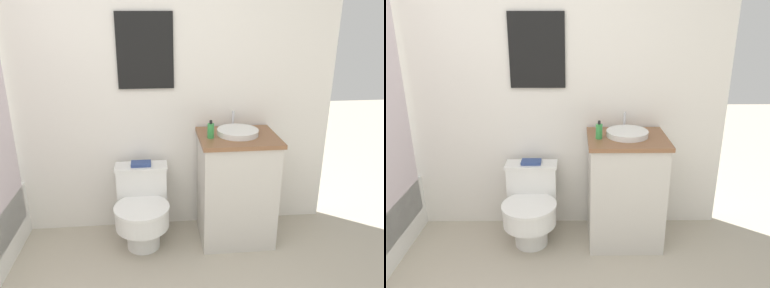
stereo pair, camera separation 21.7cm
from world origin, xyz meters
TOP-DOWN VIEW (x-y plane):
  - wall_back at (0.00, 1.90)m, footprint 3.56×0.07m
  - toilet at (0.29, 1.60)m, footprint 0.40×0.52m
  - vanity at (0.99, 1.62)m, footprint 0.57×0.48m
  - sink at (0.99, 1.64)m, footprint 0.30×0.33m
  - soap_bottle at (0.79, 1.58)m, footprint 0.05×0.05m
  - book_on_tank at (0.29, 1.74)m, footprint 0.15×0.10m

SIDE VIEW (x-z plane):
  - toilet at x=0.29m, z-range 0.00..0.58m
  - vanity at x=0.99m, z-range 0.00..0.84m
  - book_on_tank at x=0.29m, z-range 0.58..0.61m
  - sink at x=0.99m, z-range 0.79..0.92m
  - soap_bottle at x=0.79m, z-range 0.83..0.95m
  - wall_back at x=0.00m, z-range 0.00..2.50m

